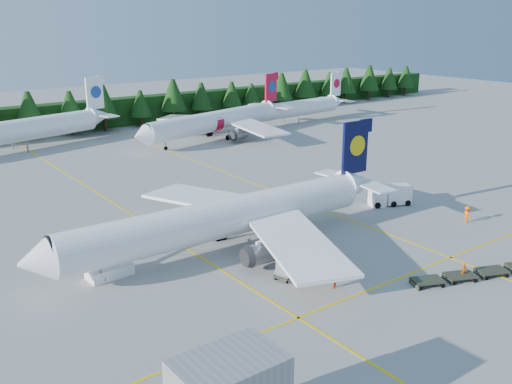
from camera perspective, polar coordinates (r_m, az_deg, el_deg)
ground at (r=59.36m, az=10.81°, el=-6.00°), size 320.00×320.00×0.00m
taxi_stripe_a at (r=66.61m, az=-10.47°, el=-3.38°), size 0.25×120.00×0.01m
taxi_stripe_b at (r=76.87m, az=2.98°, el=-0.32°), size 0.25×120.00×0.01m
taxi_stripe_cross at (r=55.87m, az=15.34°, el=-7.83°), size 80.00×0.25×0.01m
treeline_hedge at (r=126.91m, az=-17.43°, el=7.25°), size 220.00×4.00×6.00m
airliner_navy at (r=57.21m, az=-4.01°, el=-2.86°), size 39.90×32.84×11.60m
airliner_red at (r=111.82m, az=-4.49°, el=6.97°), size 38.64×31.41×11.44m
airliner_far_left at (r=109.18m, az=-24.14°, el=5.42°), size 39.78×12.80×11.77m
airliner_far_right at (r=127.47m, az=2.70°, el=8.17°), size 35.95×6.52×10.45m
airstairs at (r=54.91m, az=-14.60°, el=-7.32°), size 4.16×5.65×3.64m
service_truck at (r=74.50m, az=13.26°, el=-0.33°), size 5.56×3.74×2.53m
dolly_train at (r=56.55m, az=21.17°, el=-7.54°), size 12.91×6.00×0.16m
uld_pair at (r=53.38m, az=3.95°, el=-7.23°), size 4.86×2.39×1.52m
crew_a at (r=55.77m, az=20.05°, el=-7.46°), size 0.64×0.49×1.56m
crew_b at (r=51.32m, az=7.71°, el=-8.65°), size 1.00×0.94×1.63m
crew_c at (r=70.75m, az=20.37°, el=-2.11°), size 0.85×0.99×2.01m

